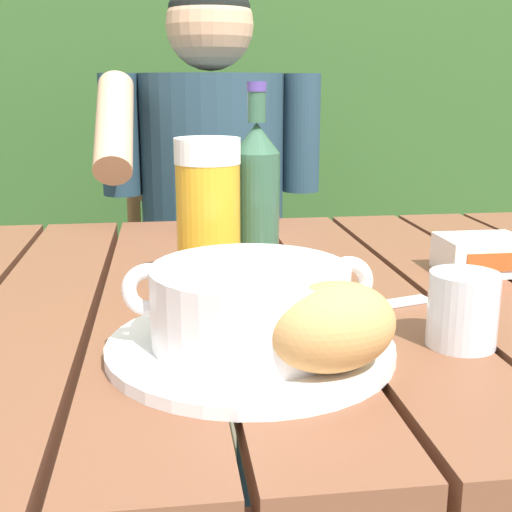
# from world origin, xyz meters

# --- Properties ---
(dining_table) EXTENTS (1.19, 0.88, 0.78)m
(dining_table) POSITION_xyz_m (-0.00, 0.00, 0.67)
(dining_table) COLOR brown
(dining_table) RESTS_ON ground_plane
(hedge_backdrop) EXTENTS (3.92, 0.89, 2.89)m
(hedge_backdrop) POSITION_xyz_m (-0.09, 1.59, 1.18)
(hedge_backdrop) COLOR #315726
(hedge_backdrop) RESTS_ON ground_plane
(chair_near_diner) EXTENTS (0.42, 0.44, 0.93)m
(chair_near_diner) POSITION_xyz_m (-0.01, 0.88, 0.46)
(chair_near_diner) COLOR brown
(chair_near_diner) RESTS_ON ground_plane
(person_eating) EXTENTS (0.48, 0.47, 1.25)m
(person_eating) POSITION_xyz_m (-0.01, 0.68, 0.74)
(person_eating) COLOR #253F4E
(person_eating) RESTS_ON ground_plane
(serving_plate) EXTENTS (0.27, 0.27, 0.01)m
(serving_plate) POSITION_xyz_m (-0.04, -0.21, 0.78)
(serving_plate) COLOR white
(serving_plate) RESTS_ON dining_table
(soup_bowl) EXTENTS (0.24, 0.19, 0.08)m
(soup_bowl) POSITION_xyz_m (-0.04, -0.21, 0.83)
(soup_bowl) COLOR white
(soup_bowl) RESTS_ON serving_plate
(bread_roll) EXTENTS (0.14, 0.12, 0.08)m
(bread_roll) POSITION_xyz_m (0.02, -0.28, 0.83)
(bread_roll) COLOR tan
(bread_roll) RESTS_ON serving_plate
(beer_glass) EXTENTS (0.08, 0.08, 0.19)m
(beer_glass) POSITION_xyz_m (-0.06, -0.01, 0.87)
(beer_glass) COLOR gold
(beer_glass) RESTS_ON dining_table
(beer_bottle) EXTENTS (0.06, 0.06, 0.25)m
(beer_bottle) POSITION_xyz_m (0.00, 0.03, 0.88)
(beer_bottle) COLOR #325A40
(beer_bottle) RESTS_ON dining_table
(water_glass_small) EXTENTS (0.07, 0.07, 0.07)m
(water_glass_small) POSITION_xyz_m (0.17, -0.22, 0.81)
(water_glass_small) COLOR silver
(water_glass_small) RESTS_ON dining_table
(butter_tub) EXTENTS (0.11, 0.08, 0.05)m
(butter_tub) POSITION_xyz_m (0.31, 0.03, 0.80)
(butter_tub) COLOR white
(butter_tub) RESTS_ON dining_table
(table_knife) EXTENTS (0.15, 0.06, 0.01)m
(table_knife) POSITION_xyz_m (0.10, -0.10, 0.78)
(table_knife) COLOR silver
(table_knife) RESTS_ON dining_table
(diner_bowl) EXTENTS (0.14, 0.14, 0.06)m
(diner_bowl) POSITION_xyz_m (-0.01, 0.34, 0.81)
(diner_bowl) COLOR white
(diner_bowl) RESTS_ON dining_table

